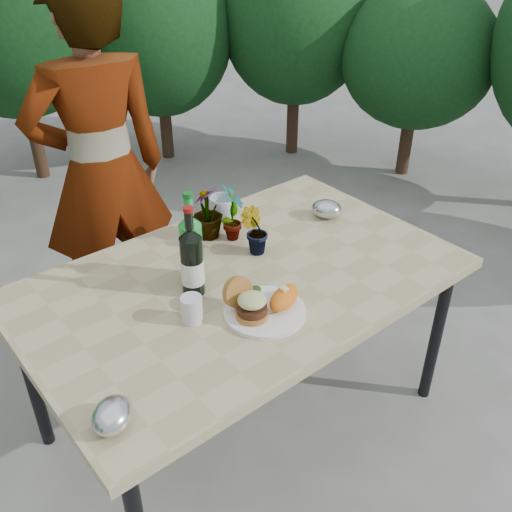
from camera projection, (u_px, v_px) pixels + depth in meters
ground at (245, 416)px, 2.52m from camera, size 80.00×80.00×0.00m
patio_table at (242, 289)px, 2.14m from camera, size 1.60×1.00×0.75m
shrub_hedge at (73, 75)px, 3.00m from camera, size 6.85×5.19×2.28m
dinner_plate at (265, 312)px, 1.92m from camera, size 0.28×0.28×0.01m
burger_stack at (248, 303)px, 1.88m from camera, size 0.11×0.16×0.11m
sweet_potato at (284, 297)px, 1.92m from camera, size 0.17×0.12×0.06m
grilled_veg at (251, 292)px, 1.98m from camera, size 0.08×0.05×0.03m
wine_bottle at (192, 263)px, 1.96m from camera, size 0.08×0.08×0.34m
sparkling_water at (192, 249)px, 2.03m from camera, size 0.08×0.08×0.35m
plastic_cup at (192, 309)px, 1.87m from camera, size 0.07×0.07×0.09m
seedling_left at (232, 212)px, 2.27m from camera, size 0.15×0.16×0.25m
seedling_mid at (254, 231)px, 2.20m from camera, size 0.13×0.13×0.19m
seedling_right at (207, 212)px, 2.30m from camera, size 0.17×0.17×0.22m
blue_bowl at (223, 207)px, 2.46m from camera, size 0.16×0.16×0.10m
foil_packet_left at (112, 415)px, 1.50m from camera, size 0.17×0.17×0.08m
foil_packet_right at (326, 209)px, 2.47m from camera, size 0.16×0.17×0.08m
person at (102, 173)px, 2.59m from camera, size 0.70×0.52×1.74m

